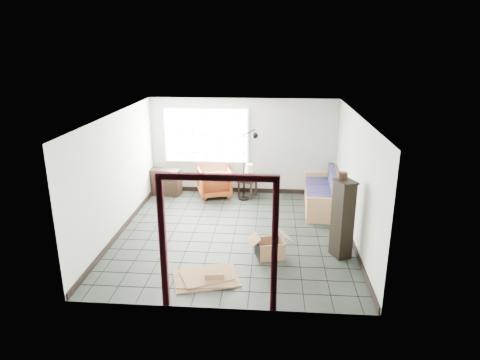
# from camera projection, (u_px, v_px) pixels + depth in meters

# --- Properties ---
(ground) EXTENTS (5.50, 5.50, 0.00)m
(ground) POSITION_uv_depth(u_px,v_px,m) (234.00, 234.00, 9.34)
(ground) COLOR black
(ground) RESTS_ON ground
(room_shell) EXTENTS (5.02, 5.52, 2.61)m
(room_shell) POSITION_uv_depth(u_px,v_px,m) (234.00, 159.00, 8.85)
(room_shell) COLOR #B1B5AE
(room_shell) RESTS_ON ground
(window_panel) EXTENTS (2.32, 0.08, 1.52)m
(window_panel) POSITION_uv_depth(u_px,v_px,m) (206.00, 135.00, 11.48)
(window_panel) COLOR silver
(window_panel) RESTS_ON ground
(doorway_trim) EXTENTS (1.80, 0.08, 2.20)m
(doorway_trim) POSITION_uv_depth(u_px,v_px,m) (218.00, 227.00, 6.35)
(doorway_trim) COLOR #3A0D15
(doorway_trim) RESTS_ON ground
(futon_sofa) EXTENTS (0.89, 2.12, 0.92)m
(futon_sofa) POSITION_uv_depth(u_px,v_px,m) (324.00, 195.00, 10.69)
(futon_sofa) COLOR #B27350
(futon_sofa) RESTS_ON ground
(armchair) EXTENTS (1.02, 0.99, 0.85)m
(armchair) POSITION_uv_depth(u_px,v_px,m) (214.00, 181.00, 11.54)
(armchair) COLOR brown
(armchair) RESTS_ON ground
(side_table) EXTENTS (0.57, 0.57, 0.49)m
(side_table) POSITION_uv_depth(u_px,v_px,m) (248.00, 182.00, 11.48)
(side_table) COLOR black
(side_table) RESTS_ON ground
(table_lamp) EXTENTS (0.33, 0.33, 0.41)m
(table_lamp) POSITION_uv_depth(u_px,v_px,m) (250.00, 169.00, 11.39)
(table_lamp) COLOR black
(table_lamp) RESTS_ON side_table
(projector) EXTENTS (0.35, 0.30, 0.11)m
(projector) POSITION_uv_depth(u_px,v_px,m) (246.00, 177.00, 11.47)
(projector) COLOR silver
(projector) RESTS_ON side_table
(floor_lamp) EXTENTS (0.54, 0.34, 1.90)m
(floor_lamp) POSITION_uv_depth(u_px,v_px,m) (249.00, 163.00, 11.05)
(floor_lamp) COLOR black
(floor_lamp) RESTS_ON ground
(console_shelf) EXTENTS (0.96, 0.50, 0.71)m
(console_shelf) POSITION_uv_depth(u_px,v_px,m) (164.00, 182.00, 11.66)
(console_shelf) COLOR black
(console_shelf) RESTS_ON ground
(tall_shelf) EXTENTS (0.47, 0.52, 1.55)m
(tall_shelf) POSITION_uv_depth(u_px,v_px,m) (343.00, 219.00, 8.14)
(tall_shelf) COLOR black
(tall_shelf) RESTS_ON ground
(pot) EXTENTS (0.21, 0.21, 0.13)m
(pot) POSITION_uv_depth(u_px,v_px,m) (343.00, 176.00, 7.97)
(pot) COLOR black
(pot) RESTS_ON tall_shelf
(open_box) EXTENTS (0.91, 0.62, 0.47)m
(open_box) POSITION_uv_depth(u_px,v_px,m) (270.00, 249.00, 8.30)
(open_box) COLOR brown
(open_box) RESTS_ON ground
(cardboard_pile) EXTENTS (1.30, 1.09, 0.16)m
(cardboard_pile) POSITION_uv_depth(u_px,v_px,m) (207.00, 277.00, 7.55)
(cardboard_pile) COLOR brown
(cardboard_pile) RESTS_ON ground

